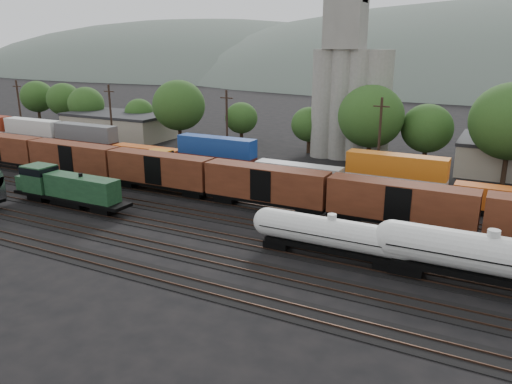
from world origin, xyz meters
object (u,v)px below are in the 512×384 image
at_px(grain_silo, 350,92).
at_px(orange_locomotive, 183,167).
at_px(green_locomotive, 64,187).
at_px(tank_car_a, 331,234).

bearing_deg(grain_silo, orange_locomotive, -120.62).
bearing_deg(orange_locomotive, green_locomotive, -113.29).
distance_m(tank_car_a, grain_silo, 43.47).
bearing_deg(tank_car_a, grain_silo, 105.58).
relative_size(green_locomotive, tank_car_a, 1.07).
height_order(orange_locomotive, grain_silo, grain_silo).
relative_size(tank_car_a, grain_silo, 0.53).
bearing_deg(tank_car_a, orange_locomotive, 150.78).
relative_size(green_locomotive, grain_silo, 0.57).
bearing_deg(orange_locomotive, grain_silo, 59.38).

